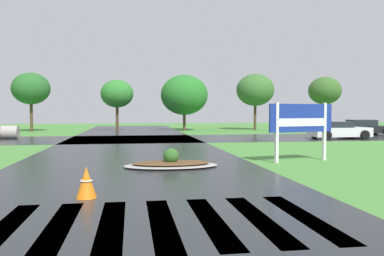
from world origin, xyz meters
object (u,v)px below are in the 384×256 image
(estate_billboard, at_px, (301,121))
(median_island, at_px, (171,163))
(traffic_cone, at_px, (86,183))
(car_dark_suv, at_px, (365,128))
(drainage_pipe_stack, at_px, (1,132))
(car_silver_hatch, at_px, (338,130))

(estate_billboard, bearing_deg, median_island, -5.42)
(median_island, bearing_deg, traffic_cone, -117.25)
(car_dark_suv, bearing_deg, drainage_pipe_stack, -175.59)
(car_silver_hatch, relative_size, traffic_cone, 5.65)
(car_dark_suv, bearing_deg, estate_billboard, -125.14)
(estate_billboard, height_order, drainage_pipe_stack, estate_billboard)
(median_island, distance_m, traffic_cone, 5.32)
(estate_billboard, distance_m, drainage_pipe_stack, 21.88)
(car_silver_hatch, relative_size, drainage_pipe_stack, 1.77)
(median_island, bearing_deg, drainage_pipe_stack, 123.68)
(car_silver_hatch, bearing_deg, car_dark_suv, 42.24)
(median_island, distance_m, drainage_pipe_stack, 19.06)
(estate_billboard, bearing_deg, traffic_cone, 21.74)
(median_island, height_order, traffic_cone, traffic_cone)
(drainage_pipe_stack, bearing_deg, car_silver_hatch, -8.13)
(median_island, height_order, car_dark_suv, car_dark_suv)
(estate_billboard, xyz_separation_m, car_silver_hatch, (8.03, 11.67, -1.01))
(car_dark_suv, relative_size, car_silver_hatch, 0.98)
(drainage_pipe_stack, distance_m, traffic_cone, 22.14)
(median_island, bearing_deg, car_dark_suv, 42.50)
(drainage_pipe_stack, height_order, traffic_cone, drainage_pipe_stack)
(median_island, distance_m, car_silver_hatch, 18.21)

